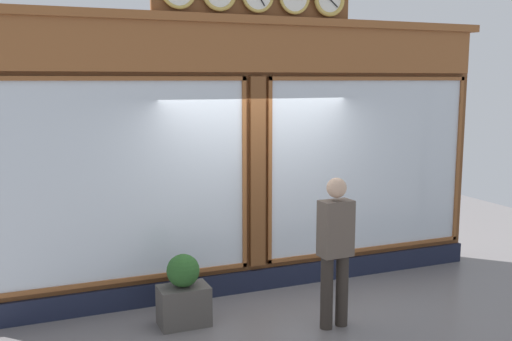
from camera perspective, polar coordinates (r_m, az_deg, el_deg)
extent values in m
cube|color=brown|center=(7.60, -0.43, 1.01)|extent=(6.67, 0.30, 3.40)
cube|color=#191E33|center=(7.81, 0.06, -10.58)|extent=(6.67, 0.08, 0.28)
cube|color=brown|center=(7.36, 0.12, 11.77)|extent=(6.54, 0.08, 0.58)
cube|color=brown|center=(7.41, 0.06, 14.39)|extent=(6.80, 0.20, 0.10)
cube|color=silver|center=(8.26, 10.96, 0.49)|extent=(2.99, 0.02, 2.32)
cube|color=brown|center=(8.16, 11.29, 8.74)|extent=(3.09, 0.04, 0.05)
cube|color=brown|center=(8.49, 10.80, -7.48)|extent=(3.09, 0.04, 0.05)
cube|color=brown|center=(9.16, 18.99, 0.98)|extent=(0.05, 0.04, 2.42)
cube|color=brown|center=(7.52, 1.33, -0.16)|extent=(0.05, 0.04, 2.42)
cube|color=silver|center=(7.01, -12.86, -1.05)|extent=(2.99, 0.02, 2.32)
cube|color=brown|center=(6.89, -13.17, 8.70)|extent=(3.09, 0.04, 0.05)
cube|color=brown|center=(7.28, -12.51, -10.31)|extent=(3.09, 0.04, 0.05)
cube|color=brown|center=(7.39, -1.15, -0.33)|extent=(0.05, 0.04, 2.42)
cube|color=brown|center=(7.45, 0.09, -0.24)|extent=(0.20, 0.10, 2.42)
cube|color=black|center=(7.84, 7.56, 15.79)|extent=(0.12, 0.01, 0.10)
cube|color=black|center=(7.40, 0.54, 16.18)|extent=(0.09, 0.01, 0.13)
cylinder|color=#312A24|center=(6.65, 6.87, -11.70)|extent=(0.14, 0.14, 0.82)
cylinder|color=#312A24|center=(6.76, 8.34, -11.41)|extent=(0.14, 0.14, 0.82)
cube|color=brown|center=(6.49, 7.74, -5.58)|extent=(0.37, 0.24, 0.62)
sphere|color=tan|center=(6.39, 7.83, -1.67)|extent=(0.22, 0.22, 0.22)
cube|color=#4C4742|center=(6.81, -7.02, -12.88)|extent=(0.56, 0.36, 0.45)
sphere|color=#285623|center=(6.67, -7.09, -9.61)|extent=(0.37, 0.37, 0.37)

